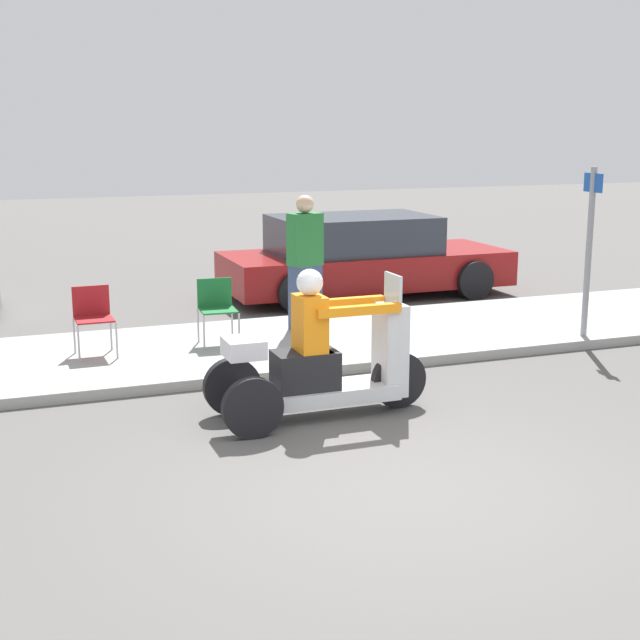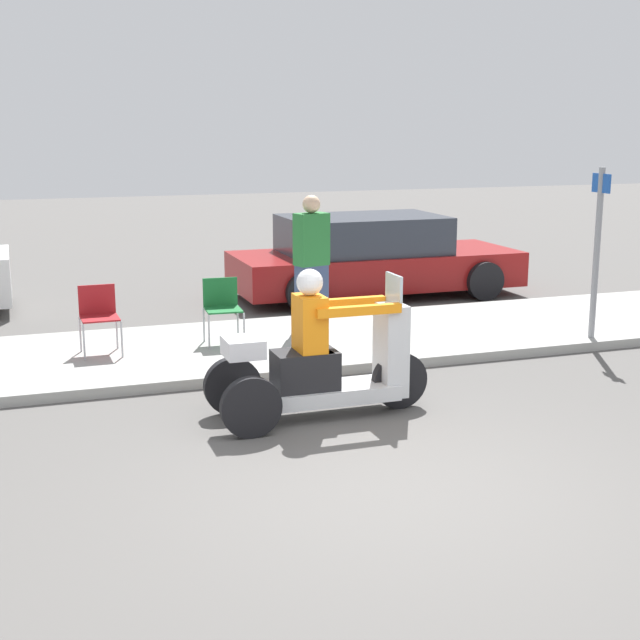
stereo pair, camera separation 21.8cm
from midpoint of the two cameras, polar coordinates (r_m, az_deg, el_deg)
name	(u,v)px [view 2 (the right image)]	position (r m, az deg, el deg)	size (l,w,h in m)	color
ground_plane	(393,489)	(7.28, 5.53, -10.72)	(60.00, 60.00, 0.00)	#565451
sidewalk_strip	(248,348)	(11.39, -4.07, -1.78)	(28.00, 2.80, 0.12)	#9E9E99
motorcycle_trike	(322,365)	(8.79, 0.81, -2.88)	(2.24, 0.83, 1.50)	black
spectator_with_child	(312,265)	(11.95, -0.02, 3.51)	(0.48, 0.36, 1.81)	#38476B
folding_chair_curbside	(99,312)	(11.08, -13.44, 0.50)	(0.47, 0.47, 0.82)	#A5A8AD
folding_chair_set_back	(222,304)	(11.32, -5.75, 1.04)	(0.49, 0.49, 0.82)	#A5A8AD
parked_car_lot_far	(371,258)	(15.01, 3.71, 4.00)	(4.77, 2.09, 1.36)	maroon
street_sign	(597,246)	(12.01, 17.81, 4.51)	(0.08, 0.36, 2.20)	gray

